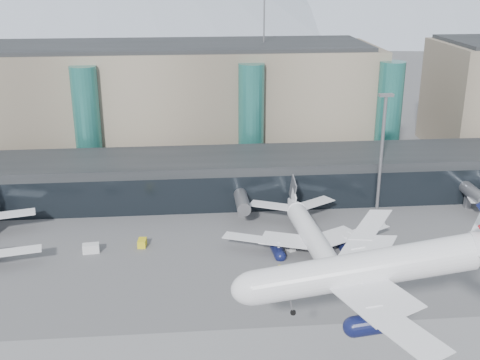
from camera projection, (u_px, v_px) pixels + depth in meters
The scene contains 13 objects.
ground at pixel (272, 348), 84.26m from camera, with size 900.00×900.00×0.00m, color #515154.
concourse at pixel (237, 177), 136.59m from camera, with size 170.00×27.00×10.00m.
terminal_main at pixel (134, 103), 161.10m from camera, with size 130.00×30.00×31.00m.
teal_towers at pixel (170, 122), 147.47m from camera, with size 116.40×19.40×46.00m.
lightmast_mid at pixel (382, 146), 126.80m from camera, with size 3.00×1.20×25.60m.
hero_jet at pixel (392, 258), 69.85m from camera, with size 37.34×37.12×12.09m.
jet_parked_mid at pixel (307, 224), 114.11m from camera, with size 34.30×33.65×11.06m.
veh_a at pixel (91, 248), 111.77m from camera, with size 3.02×1.70×1.70m, color silver.
veh_b at pixel (142, 243), 114.22m from camera, with size 2.45×1.51×1.42m, color gold.
veh_c at pixel (369, 265), 105.44m from camera, with size 3.20×1.69×1.78m, color #454549.
veh_d at pixel (381, 222), 123.21m from camera, with size 2.91×1.56×1.67m, color silver.
veh_g at pixel (290, 246), 112.91m from camera, with size 2.25×1.31×1.31m, color silver.
veh_h at pixel (277, 277), 101.00m from camera, with size 4.12×2.17×2.28m, color gold.
Camera 1 is at (-10.87, -70.42, 50.99)m, focal length 45.00 mm.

